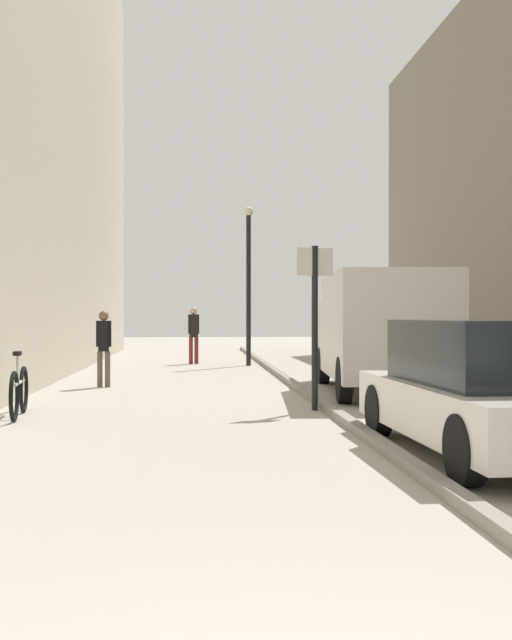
# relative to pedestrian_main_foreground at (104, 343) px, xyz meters

# --- Properties ---
(ground_plane) EXTENTS (80.00, 80.00, 0.00)m
(ground_plane) POSITION_rel_pedestrian_main_foreground_xyz_m (2.40, -2.14, -0.92)
(ground_plane) COLOR #A8A093
(kerb_strip) EXTENTS (0.16, 40.00, 0.12)m
(kerb_strip) POSITION_rel_pedestrian_main_foreground_xyz_m (3.98, -2.14, -0.86)
(kerb_strip) COLOR gray
(kerb_strip) RESTS_ON ground_plane
(pedestrian_main_foreground) EXTENTS (0.32, 0.21, 1.60)m
(pedestrian_main_foreground) POSITION_rel_pedestrian_main_foreground_xyz_m (0.00, 0.00, 0.00)
(pedestrian_main_foreground) COLOR brown
(pedestrian_main_foreground) RESTS_ON ground_plane
(pedestrian_mid_block) EXTENTS (0.34, 0.25, 1.77)m
(pedestrian_mid_block) POSITION_rel_pedestrian_main_foreground_xyz_m (1.86, 7.70, 0.10)
(pedestrian_mid_block) COLOR maroon
(pedestrian_mid_block) RESTS_ON ground_plane
(delivery_van) EXTENTS (2.44, 5.61, 2.29)m
(delivery_van) POSITION_rel_pedestrian_main_foreground_xyz_m (5.50, -1.52, 0.31)
(delivery_van) COLOR silver
(delivery_van) RESTS_ON ground_plane
(parked_car) EXTENTS (1.95, 4.25, 1.45)m
(parked_car) POSITION_rel_pedestrian_main_foreground_xyz_m (5.04, -8.34, -0.21)
(parked_car) COLOR silver
(parked_car) RESTS_ON ground_plane
(street_sign_post) EXTENTS (0.59, 0.14, 2.60)m
(street_sign_post) POSITION_rel_pedestrian_main_foreground_xyz_m (3.79, -4.27, 0.62)
(street_sign_post) COLOR black
(street_sign_post) RESTS_ON ground_plane
(lamp_post) EXTENTS (0.28, 0.28, 4.76)m
(lamp_post) POSITION_rel_pedestrian_main_foreground_xyz_m (3.50, 6.74, 1.80)
(lamp_post) COLOR black
(lamp_post) RESTS_ON ground_plane
(bicycle_leaning) EXTENTS (0.22, 1.77, 0.98)m
(bicycle_leaning) POSITION_rel_pedestrian_main_foreground_xyz_m (-0.69, -4.74, -0.54)
(bicycle_leaning) COLOR black
(bicycle_leaning) RESTS_ON ground_plane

